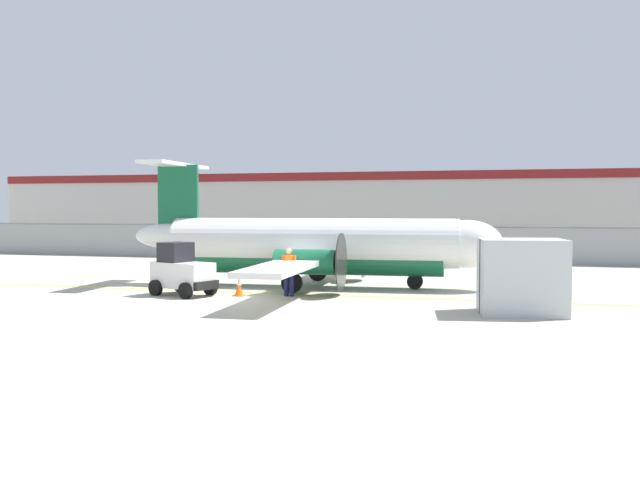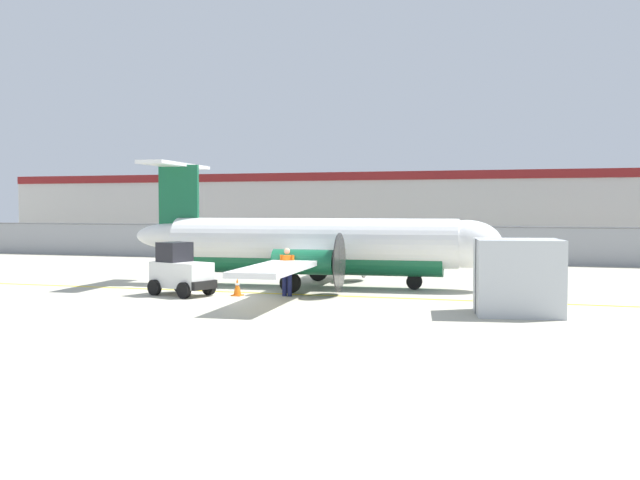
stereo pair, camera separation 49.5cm
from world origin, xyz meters
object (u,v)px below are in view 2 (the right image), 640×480
(parked_car_2, at_px, (375,237))
(parked_car_4, at_px, (519,237))
(commuter_airplane, at_px, (319,246))
(parked_car_5, at_px, (595,238))
(ground_crew_worker, at_px, (287,269))
(traffic_cone_near_left, at_px, (169,278))
(parked_car_1, at_px, (316,234))
(baggage_tug, at_px, (180,271))
(cargo_container, at_px, (518,277))
(traffic_cone_near_right, at_px, (237,287))
(parked_car_3, at_px, (424,241))
(parked_car_0, at_px, (223,235))

(parked_car_2, bearing_deg, parked_car_4, 17.94)
(commuter_airplane, height_order, parked_car_5, commuter_airplane)
(ground_crew_worker, bearing_deg, commuter_airplane, 179.43)
(parked_car_2, bearing_deg, traffic_cone_near_left, -95.01)
(ground_crew_worker, relative_size, parked_car_1, 0.39)
(baggage_tug, distance_m, parked_car_5, 36.46)
(cargo_container, height_order, traffic_cone_near_right, cargo_container)
(commuter_airplane, xyz_separation_m, parked_car_2, (-3.32, 25.73, -0.71))
(parked_car_3, bearing_deg, parked_car_2, 125.69)
(parked_car_4, bearing_deg, commuter_airplane, 72.18)
(ground_crew_worker, relative_size, parked_car_4, 0.39)
(baggage_tug, bearing_deg, parked_car_4, 91.05)
(baggage_tug, height_order, traffic_cone_near_right, baggage_tug)
(parked_car_1, bearing_deg, parked_car_5, -175.80)
(cargo_container, height_order, parked_car_0, cargo_container)
(baggage_tug, bearing_deg, parked_car_1, 118.41)
(parked_car_1, bearing_deg, baggage_tug, 106.67)
(baggage_tug, xyz_separation_m, traffic_cone_near_left, (-1.87, 2.55, -0.54))
(traffic_cone_near_right, height_order, parked_car_4, parked_car_4)
(cargo_container, xyz_separation_m, parked_car_2, (-10.91, 30.93, -0.21))
(traffic_cone_near_right, height_order, parked_car_1, parked_car_1)
(traffic_cone_near_left, height_order, parked_car_3, parked_car_3)
(parked_car_3, bearing_deg, traffic_cone_near_left, -111.07)
(cargo_container, height_order, parked_car_5, cargo_container)
(commuter_airplane, height_order, parked_car_2, commuter_airplane)
(parked_car_2, bearing_deg, parked_car_0, 179.22)
(traffic_cone_near_right, distance_m, parked_car_0, 32.58)
(traffic_cone_near_left, relative_size, parked_car_4, 0.15)
(parked_car_2, bearing_deg, baggage_tug, -90.94)
(parked_car_1, bearing_deg, ground_crew_worker, 113.05)
(cargo_container, relative_size, parked_car_4, 0.62)
(baggage_tug, relative_size, parked_car_0, 0.61)
(commuter_airplane, height_order, parked_car_0, commuter_airplane)
(parked_car_0, relative_size, parked_car_3, 0.99)
(cargo_container, bearing_deg, ground_crew_worker, 156.20)
(parked_car_3, bearing_deg, baggage_tug, -104.99)
(parked_car_1, xyz_separation_m, parked_car_4, (16.30, -1.09, 0.00))
(commuter_airplane, distance_m, parked_car_3, 19.99)
(parked_car_1, distance_m, parked_car_4, 16.34)
(ground_crew_worker, height_order, parked_car_0, same)
(traffic_cone_near_left, relative_size, parked_car_3, 0.15)
(cargo_container, relative_size, parked_car_3, 0.63)
(traffic_cone_near_left, distance_m, parked_car_3, 22.42)
(ground_crew_worker, xyz_separation_m, cargo_container, (7.85, -2.10, 0.15))
(ground_crew_worker, distance_m, parked_car_1, 34.40)
(baggage_tug, distance_m, parked_car_1, 34.37)
(traffic_cone_near_left, bearing_deg, parked_car_3, 71.48)
(ground_crew_worker, height_order, traffic_cone_near_left, ground_crew_worker)
(traffic_cone_near_right, height_order, parked_car_3, parked_car_3)
(parked_car_1, xyz_separation_m, parked_car_5, (21.62, -1.41, 0.00))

